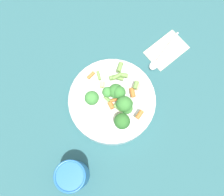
{
  "coord_description": "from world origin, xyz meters",
  "views": [
    {
      "loc": [
        0.13,
        -0.15,
        0.8
      ],
      "look_at": [
        0.0,
        0.0,
        0.06
      ],
      "focal_mm": 42.0,
      "sensor_mm": 36.0,
      "label": 1
    }
  ],
  "objects": [
    {
      "name": "napkin",
      "position": [
        0.02,
        0.26,
        0.0
      ],
      "size": [
        0.11,
        0.15,
        0.01
      ],
      "color": "beige",
      "rests_on": "ground_plane"
    },
    {
      "name": "pasta_salad",
      "position": [
        0.02,
        -0.0,
        0.09
      ],
      "size": [
        0.2,
        0.16,
        0.08
      ],
      "color": "#8CB766",
      "rests_on": "bowl"
    },
    {
      "name": "spoon",
      "position": [
        0.02,
        0.22,
        0.01
      ],
      "size": [
        0.03,
        0.16,
        0.01
      ],
      "rotation": [
        0.0,
        0.0,
        11.06
      ],
      "color": "silver",
      "rests_on": "napkin"
    },
    {
      "name": "bowl",
      "position": [
        0.0,
        0.0,
        0.03
      ],
      "size": [
        0.26,
        0.26,
        0.05
      ],
      "color": "white",
      "rests_on": "ground_plane"
    },
    {
      "name": "cup",
      "position": [
        0.06,
        -0.24,
        0.06
      ],
      "size": [
        0.08,
        0.08,
        0.12
      ],
      "color": "#2366B2",
      "rests_on": "ground_plane"
    },
    {
      "name": "ground_plane",
      "position": [
        0.0,
        0.0,
        0.0
      ],
      "size": [
        3.0,
        3.0,
        0.0
      ],
      "primitive_type": "plane",
      "color": "#2D6066"
    }
  ]
}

